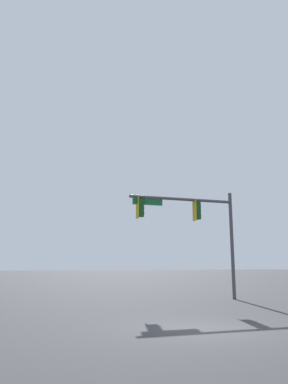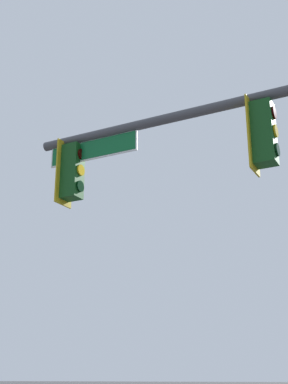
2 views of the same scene
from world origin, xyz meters
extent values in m
plane|color=#38383A|center=(0.00, 0.00, 0.00)|extent=(400.00, 400.00, 0.00)
cylinder|color=#47474C|center=(-8.35, -8.57, 3.36)|extent=(0.22, 0.22, 6.73)
cylinder|color=#47474C|center=(-4.95, -9.02, 6.13)|extent=(6.82, 1.08, 0.18)
cube|color=gold|center=(-5.79, -8.91, 5.46)|extent=(0.10, 0.52, 1.30)
cube|color=#144719|center=(-5.97, -8.89, 5.46)|extent=(0.40, 0.36, 1.10)
cylinder|color=#144719|center=(-5.97, -8.89, 6.07)|extent=(0.04, 0.04, 0.12)
cylinder|color=#340503|center=(-6.17, -8.86, 5.79)|extent=(0.06, 0.22, 0.22)
cylinder|color=yellow|center=(-6.17, -8.86, 5.46)|extent=(0.06, 0.22, 0.22)
cylinder|color=black|center=(-6.17, -8.86, 5.13)|extent=(0.06, 0.22, 0.22)
cube|color=gold|center=(-2.05, -9.41, 5.46)|extent=(0.10, 0.52, 1.30)
cube|color=#144719|center=(-2.23, -9.38, 5.46)|extent=(0.40, 0.36, 1.10)
cylinder|color=#144719|center=(-2.23, -9.38, 6.07)|extent=(0.04, 0.04, 0.12)
cylinder|color=#340503|center=(-2.43, -9.36, 5.79)|extent=(0.06, 0.22, 0.22)
cylinder|color=yellow|center=(-2.43, -9.36, 5.46)|extent=(0.06, 0.22, 0.22)
cylinder|color=black|center=(-2.43, -9.36, 5.13)|extent=(0.06, 0.22, 0.22)
cube|color=#0F602D|center=(-2.69, -9.32, 5.85)|extent=(1.87, 0.29, 0.37)
cube|color=white|center=(-2.69, -9.32, 5.85)|extent=(1.93, 0.28, 0.43)
camera|label=1|loc=(7.30, 10.61, 1.99)|focal=35.00mm
camera|label=2|loc=(-6.83, -0.77, 1.70)|focal=50.00mm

